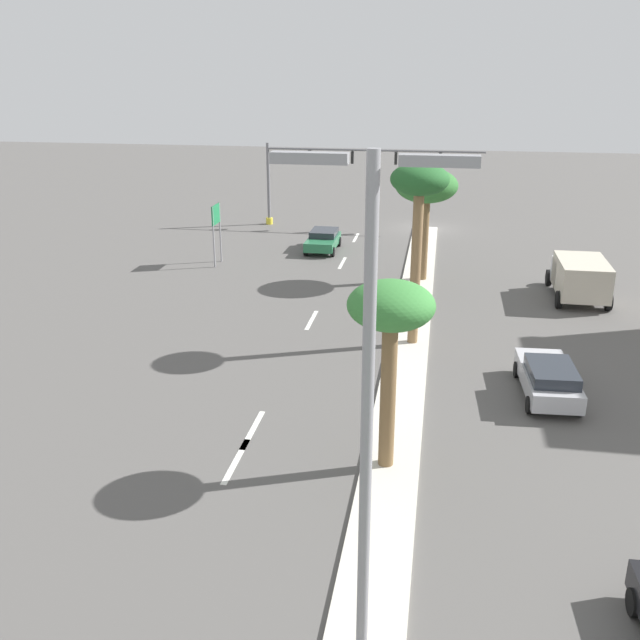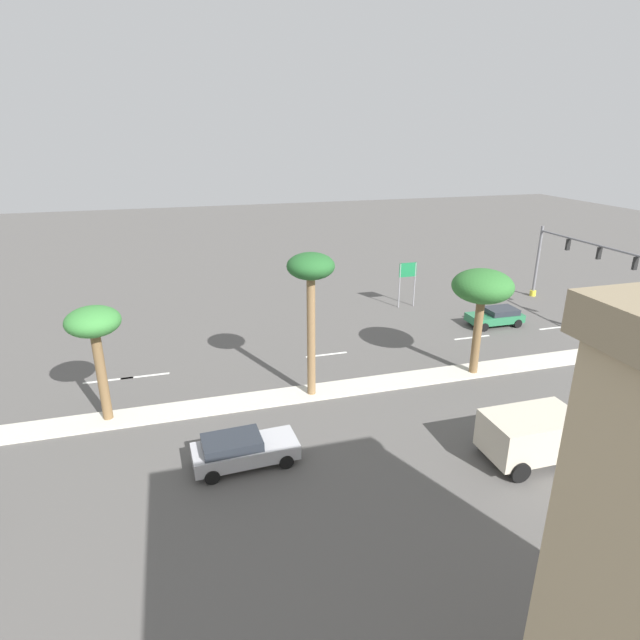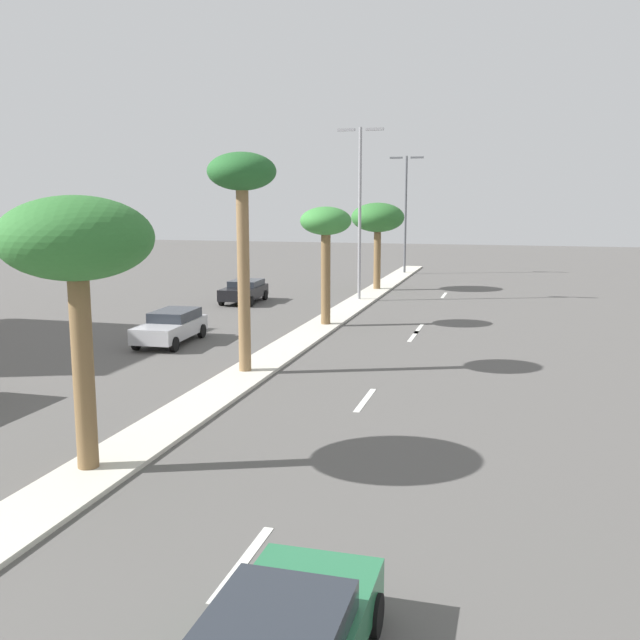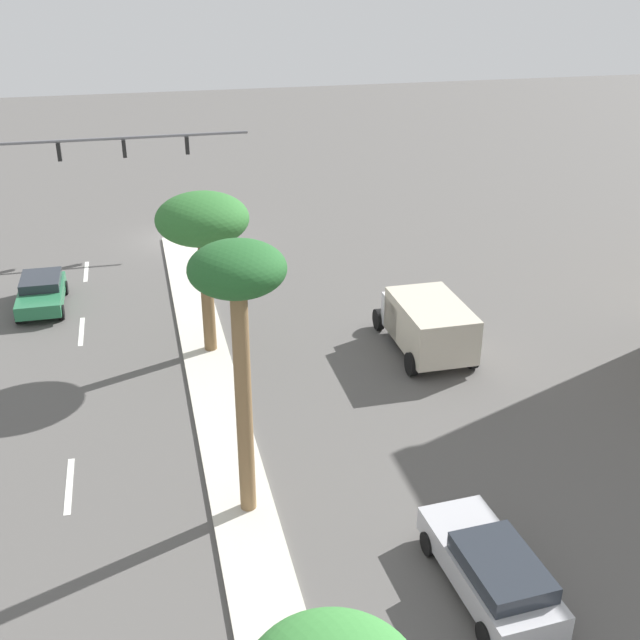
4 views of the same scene
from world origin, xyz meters
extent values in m
plane|color=#565451|center=(0.00, 26.79, 0.00)|extent=(160.00, 160.00, 0.00)
cube|color=beige|center=(0.00, 34.45, 0.06)|extent=(1.80, 68.90, 0.12)
cube|color=silver|center=(4.88, 4.00, 0.01)|extent=(0.20, 2.80, 0.01)
cube|color=silver|center=(4.88, 11.08, 0.01)|extent=(0.20, 2.80, 0.01)
cube|color=silver|center=(4.88, 21.93, 0.01)|extent=(0.20, 2.80, 0.01)
cube|color=silver|center=(4.88, 33.31, 0.01)|extent=(0.20, 2.80, 0.01)
cube|color=silver|center=(4.88, 35.39, 0.01)|extent=(0.20, 2.80, 0.01)
cylinder|color=slate|center=(12.15, 0.48, 3.12)|extent=(0.24, 0.24, 6.24)
cylinder|color=gold|center=(12.15, 0.48, 0.25)|extent=(0.53, 0.53, 0.50)
cylinder|color=slate|center=(4.04, 0.48, 5.83)|extent=(16.22, 0.16, 0.16)
cube|color=black|center=(8.91, 0.48, 5.28)|extent=(0.20, 0.32, 0.90)
sphere|color=#19D83F|center=(8.91, 0.36, 4.98)|extent=(0.18, 0.18, 0.18)
cube|color=black|center=(5.67, 0.48, 5.28)|extent=(0.20, 0.32, 0.90)
sphere|color=#19D83F|center=(5.67, 0.36, 4.98)|extent=(0.18, 0.18, 0.18)
cube|color=black|center=(2.42, 0.48, 5.28)|extent=(0.20, 0.32, 0.90)
sphere|color=#19D83F|center=(2.42, 0.36, 4.98)|extent=(0.18, 0.18, 0.18)
cylinder|color=gray|center=(12.54, 11.99, 1.88)|extent=(0.10, 0.10, 3.76)
cylinder|color=gray|center=(12.54, 13.35, 1.88)|extent=(0.10, 0.10, 3.76)
cube|color=#19723F|center=(12.54, 12.67, 3.17)|extent=(0.08, 1.51, 1.18)
cylinder|color=brown|center=(-0.23, 14.17, 2.52)|extent=(0.50, 0.50, 4.79)
ellipsoid|color=#2D6B2D|center=(-0.23, 14.17, 5.53)|extent=(3.49, 3.49, 1.92)
cylinder|color=olive|center=(-0.16, 24.31, 3.54)|extent=(0.45, 0.45, 6.83)
ellipsoid|color=#235B28|center=(-0.16, 24.31, 7.39)|extent=(2.47, 2.47, 1.36)
cylinder|color=brown|center=(0.16, 34.93, 2.51)|extent=(0.48, 0.48, 4.79)
ellipsoid|color=#387F38|center=(0.16, 34.93, 5.36)|extent=(2.58, 2.58, 1.42)
cube|color=#287047|center=(6.62, 8.14, 0.62)|extent=(1.91, 4.08, 0.59)
cube|color=#262B33|center=(6.62, 7.64, 1.12)|extent=(1.71, 2.24, 0.41)
cylinder|color=black|center=(5.73, 9.57, 0.32)|extent=(0.22, 0.64, 0.64)
cylinder|color=black|center=(7.53, 9.56, 0.32)|extent=(0.22, 0.64, 0.64)
cylinder|color=black|center=(5.72, 6.72, 0.32)|extent=(0.22, 0.64, 0.64)
cylinder|color=black|center=(7.51, 6.72, 0.32)|extent=(0.22, 0.64, 0.64)
cube|color=#B2B2B7|center=(-5.45, 28.73, 0.66)|extent=(2.08, 4.65, 0.68)
cube|color=#262B33|center=(-5.48, 29.30, 1.22)|extent=(1.78, 2.59, 0.44)
cylinder|color=black|center=(-4.49, 27.19, 0.32)|extent=(0.25, 0.65, 0.64)
cylinder|color=black|center=(-6.23, 27.09, 0.32)|extent=(0.25, 0.65, 0.64)
cylinder|color=black|center=(-4.66, 30.38, 0.32)|extent=(0.25, 0.65, 0.64)
cylinder|color=black|center=(-6.40, 30.28, 0.32)|extent=(0.25, 0.65, 0.64)
cube|color=silver|center=(-8.58, 15.05, 1.14)|extent=(2.44, 1.94, 1.37)
cube|color=beige|center=(-8.58, 16.56, 1.34)|extent=(2.44, 4.11, 1.77)
cylinder|color=black|center=(-7.36, 13.81, 0.45)|extent=(0.28, 0.90, 0.90)
cylinder|color=black|center=(-9.80, 13.81, 0.45)|extent=(0.28, 0.90, 0.90)
cylinder|color=black|center=(-7.36, 17.89, 0.45)|extent=(0.28, 0.90, 0.90)
cylinder|color=black|center=(-9.80, 17.89, 0.45)|extent=(0.28, 0.90, 0.90)
camera|label=1|loc=(-1.12, 54.64, 11.96)|focal=40.31mm
camera|label=2|loc=(-24.68, 30.86, 13.80)|focal=28.78mm
camera|label=3|loc=(9.29, 0.02, 6.36)|focal=40.12mm
camera|label=4|loc=(2.08, 42.07, 14.33)|focal=43.65mm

